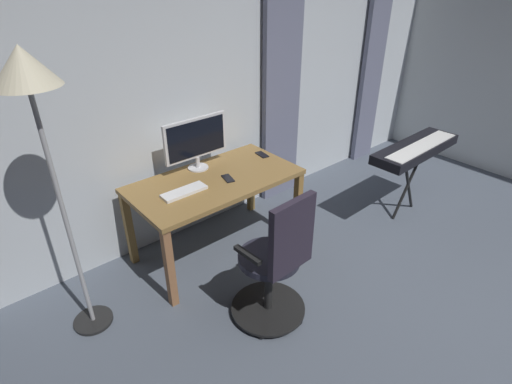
{
  "coord_description": "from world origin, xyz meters",
  "views": [
    {
      "loc": [
        2.54,
        0.45,
        2.34
      ],
      "look_at": [
        0.89,
        -1.48,
        0.89
      ],
      "focal_mm": 28.74,
      "sensor_mm": 36.0,
      "label": 1
    }
  ],
  "objects": [
    {
      "name": "ground_plane",
      "position": [
        0.0,
        0.0,
        0.0
      ],
      "size": [
        7.12,
        7.12,
        0.0
      ],
      "primitive_type": "plane",
      "color": "#4D5662"
    },
    {
      "name": "back_room_partition",
      "position": [
        0.0,
        -2.61,
        1.27
      ],
      "size": [
        5.48,
        0.1,
        2.54
      ],
      "primitive_type": "cube",
      "color": "silver",
      "rests_on": "ground"
    },
    {
      "name": "curtain_left_panel",
      "position": [
        -1.84,
        -2.5,
        1.11
      ],
      "size": [
        0.36,
        0.06,
        2.22
      ],
      "primitive_type": "cube",
      "color": "slate",
      "rests_on": "ground"
    },
    {
      "name": "curtain_right_panel",
      "position": [
        -0.32,
        -2.5,
        1.11
      ],
      "size": [
        0.47,
        0.06,
        2.22
      ],
      "primitive_type": "cube",
      "color": "slate",
      "rests_on": "ground"
    },
    {
      "name": "desk",
      "position": [
        0.84,
        -2.08,
        0.64
      ],
      "size": [
        1.42,
        0.76,
        0.73
      ],
      "color": "olive",
      "rests_on": "ground"
    },
    {
      "name": "office_chair",
      "position": [
        1.01,
        -1.14,
        0.49
      ],
      "size": [
        0.56,
        0.56,
        1.07
      ],
      "rotation": [
        0.0,
        0.0,
        3.18
      ],
      "color": "black",
      "rests_on": "ground"
    },
    {
      "name": "computer_monitor",
      "position": [
        0.83,
        -2.34,
        1.0
      ],
      "size": [
        0.6,
        0.18,
        0.46
      ],
      "color": "silver",
      "rests_on": "desk"
    },
    {
      "name": "computer_keyboard",
      "position": [
        1.16,
        -2.04,
        0.74
      ],
      "size": [
        0.37,
        0.13,
        0.02
      ],
      "primitive_type": "cube",
      "color": "white",
      "rests_on": "desk"
    },
    {
      "name": "cell_phone_by_monitor",
      "position": [
        0.75,
        -2.01,
        0.74
      ],
      "size": [
        0.1,
        0.16,
        0.01
      ],
      "primitive_type": "cube",
      "rotation": [
        0.0,
        0.0,
        -0.25
      ],
      "color": "black",
      "rests_on": "desk"
    },
    {
      "name": "cell_phone_face_up",
      "position": [
        0.22,
        -2.18,
        0.74
      ],
      "size": [
        0.09,
        0.15,
        0.01
      ],
      "primitive_type": "cube",
      "rotation": [
        0.0,
        0.0,
        -0.14
      ],
      "color": "black",
      "rests_on": "desk"
    },
    {
      "name": "piano_keyboard",
      "position": [
        -1.01,
        -1.32,
        0.72
      ],
      "size": [
        1.1,
        0.35,
        0.79
      ],
      "rotation": [
        0.0,
        0.0,
        0.02
      ],
      "color": "black",
      "rests_on": "ground"
    },
    {
      "name": "floor_lamp",
      "position": [
        2.06,
        -1.97,
        1.7
      ],
      "size": [
        0.36,
        0.36,
        1.97
      ],
      "color": "black",
      "rests_on": "ground"
    }
  ]
}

